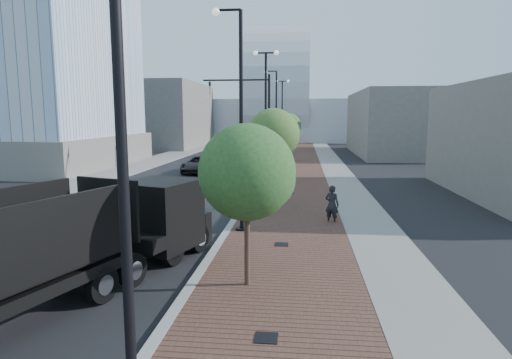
# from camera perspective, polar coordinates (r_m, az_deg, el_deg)

# --- Properties ---
(sidewalk) EXTENTS (7.00, 140.00, 0.12)m
(sidewalk) POSITION_cam_1_polar(r_m,az_deg,el_deg) (48.07, 6.52, 2.49)
(sidewalk) COLOR #4C2D23
(sidewalk) RESTS_ON ground
(concrete_strip) EXTENTS (2.40, 140.00, 0.13)m
(concrete_strip) POSITION_cam_1_polar(r_m,az_deg,el_deg) (48.17, 9.74, 2.45)
(concrete_strip) COLOR slate
(concrete_strip) RESTS_ON ground
(curb) EXTENTS (0.30, 140.00, 0.14)m
(curb) POSITION_cam_1_polar(r_m,az_deg,el_deg) (48.17, 2.35, 2.57)
(curb) COLOR gray
(curb) RESTS_ON ground
(west_sidewalk) EXTENTS (4.00, 140.00, 0.12)m
(west_sidewalk) POSITION_cam_1_polar(r_m,az_deg,el_deg) (50.70, -12.49, 2.65)
(west_sidewalk) COLOR slate
(west_sidewalk) RESTS_ON ground
(dump_truck) EXTENTS (6.34, 13.33, 3.12)m
(dump_truck) POSITION_cam_1_polar(r_m,az_deg,el_deg) (13.23, -21.32, -8.09)
(dump_truck) COLOR black
(dump_truck) RESTS_ON ground
(white_sedan) EXTENTS (3.22, 4.65, 1.45)m
(white_sedan) POSITION_cam_1_polar(r_m,az_deg,el_deg) (35.32, -4.03, 1.51)
(white_sedan) COLOR white
(white_sedan) RESTS_ON ground
(dark_car_mid) EXTENTS (2.43, 5.23, 1.45)m
(dark_car_mid) POSITION_cam_1_polar(r_m,az_deg,el_deg) (38.24, -7.49, 1.98)
(dark_car_mid) COLOR black
(dark_car_mid) RESTS_ON ground
(dark_car_far) EXTENTS (2.61, 4.63, 1.27)m
(dark_car_far) POSITION_cam_1_polar(r_m,az_deg,el_deg) (49.26, -2.80, 3.35)
(dark_car_far) COLOR black
(dark_car_far) RESTS_ON ground
(pedestrian) EXTENTS (0.78, 0.67, 1.80)m
(pedestrian) POSITION_cam_1_polar(r_m,az_deg,el_deg) (20.16, 9.97, -3.29)
(pedestrian) COLOR black
(pedestrian) RESTS_ON ground
(streetlight_0) EXTENTS (1.72, 0.56, 9.28)m
(streetlight_0) POSITION_cam_1_polar(r_m,az_deg,el_deg) (6.34, -17.39, 6.98)
(streetlight_0) COLOR black
(streetlight_0) RESTS_ON ground
(streetlight_1) EXTENTS (1.44, 0.56, 9.21)m
(streetlight_1) POSITION_cam_1_polar(r_m,az_deg,el_deg) (18.03, -2.31, 6.48)
(streetlight_1) COLOR black
(streetlight_1) RESTS_ON ground
(streetlight_2) EXTENTS (1.72, 0.56, 9.28)m
(streetlight_2) POSITION_cam_1_polar(r_m,az_deg,el_deg) (29.93, 1.28, 8.15)
(streetlight_2) COLOR black
(streetlight_2) RESTS_ON ground
(streetlight_3) EXTENTS (1.44, 0.56, 9.21)m
(streetlight_3) POSITION_cam_1_polar(r_m,az_deg,el_deg) (41.91, 2.51, 7.55)
(streetlight_3) COLOR black
(streetlight_3) RESTS_ON ground
(streetlight_4) EXTENTS (1.72, 0.56, 9.28)m
(streetlight_4) POSITION_cam_1_polar(r_m,az_deg,el_deg) (53.88, 3.45, 8.23)
(streetlight_4) COLOR black
(streetlight_4) RESTS_ON ground
(traffic_mast) EXTENTS (5.09, 0.20, 8.00)m
(traffic_mast) POSITION_cam_1_polar(r_m,az_deg,el_deg) (33.00, 0.15, 8.45)
(traffic_mast) COLOR black
(traffic_mast) RESTS_ON ground
(tree_0) EXTENTS (2.72, 2.72, 4.75)m
(tree_0) POSITION_cam_1_polar(r_m,az_deg,el_deg) (12.04, -0.97, 0.94)
(tree_0) COLOR #382619
(tree_0) RESTS_ON ground
(tree_1) EXTENTS (2.68, 2.68, 5.35)m
(tree_1) POSITION_cam_1_polar(r_m,az_deg,el_deg) (22.91, 2.42, 6.03)
(tree_1) COLOR #382619
(tree_1) RESTS_ON ground
(tree_2) EXTENTS (2.68, 2.68, 4.96)m
(tree_2) POSITION_cam_1_polar(r_m,az_deg,el_deg) (34.90, 3.69, 6.18)
(tree_2) COLOR #382619
(tree_2) RESTS_ON ground
(tree_3) EXTENTS (2.70, 2.70, 5.26)m
(tree_3) POSITION_cam_1_polar(r_m,az_deg,el_deg) (46.88, 4.32, 7.07)
(tree_3) COLOR #382619
(tree_3) RESTS_ON ground
(tower_podium) EXTENTS (19.00, 19.00, 3.00)m
(tower_podium) POSITION_cam_1_polar(r_m,az_deg,el_deg) (48.30, -28.14, 3.30)
(tower_podium) COLOR slate
(tower_podium) RESTS_ON ground
(convention_center) EXTENTS (50.00, 30.00, 50.00)m
(convention_center) POSITION_cam_1_polar(r_m,az_deg,el_deg) (92.97, 2.97, 9.01)
(convention_center) COLOR #B0B5BB
(convention_center) RESTS_ON ground
(commercial_block_nw) EXTENTS (14.00, 20.00, 10.00)m
(commercial_block_nw) POSITION_cam_1_polar(r_m,az_deg,el_deg) (71.65, -12.87, 8.21)
(commercial_block_nw) COLOR #625E58
(commercial_block_nw) RESTS_ON ground
(commercial_block_ne) EXTENTS (12.00, 22.00, 8.00)m
(commercial_block_ne) POSITION_cam_1_polar(r_m,az_deg,el_deg) (59.25, 18.79, 7.02)
(commercial_block_ne) COLOR #5F5B56
(commercial_block_ne) RESTS_ON ground
(utility_cover_0) EXTENTS (0.50, 0.50, 0.02)m
(utility_cover_0) POSITION_cam_1_polar(r_m,az_deg,el_deg) (10.07, 1.37, -20.11)
(utility_cover_0) COLOR black
(utility_cover_0) RESTS_ON sidewalk
(utility_cover_1) EXTENTS (0.50, 0.50, 0.02)m
(utility_cover_1) POSITION_cam_1_polar(r_m,az_deg,el_deg) (16.55, 3.39, -8.51)
(utility_cover_1) COLOR black
(utility_cover_1) RESTS_ON sidewalk
(utility_cover_2) EXTENTS (0.50, 0.50, 0.02)m
(utility_cover_2) POSITION_cam_1_polar(r_m,az_deg,el_deg) (27.26, 4.49, -1.81)
(utility_cover_2) COLOR black
(utility_cover_2) RESTS_ON sidewalk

